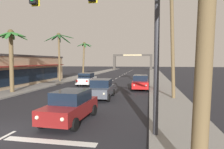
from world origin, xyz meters
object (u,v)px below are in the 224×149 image
sedan_lead_at_stop_bar (71,106)px  sedan_third_in_queue (101,89)px  traffic_signal_mast (71,8)px  palm_left_second (11,49)px  palm_left_third (59,45)px  storefront_strip_left (4,71)px  sedan_oncoming_far (87,79)px  palm_left_farthest (84,53)px  sedan_parked_nearest_kerb (140,82)px  palm_right_second (172,13)px  town_gateway_arch (132,60)px

sedan_lead_at_stop_bar → sedan_third_in_queue: same height
traffic_signal_mast → palm_left_second: traffic_signal_mast is taller
sedan_lead_at_stop_bar → palm_left_third: size_ratio=0.59×
storefront_strip_left → palm_left_third: bearing=53.6°
traffic_signal_mast → storefront_strip_left: traffic_signal_mast is taller
traffic_signal_mast → palm_left_second: size_ratio=1.79×
sedan_oncoming_far → palm_left_farthest: size_ratio=0.61×
sedan_parked_nearest_kerb → palm_left_second: (-12.76, -5.01, 3.69)m
sedan_third_in_queue → sedan_oncoming_far: bearing=115.4°
sedan_lead_at_stop_bar → palm_left_third: bearing=116.8°
sedan_oncoming_far → palm_left_second: palm_left_second is taller
sedan_lead_at_stop_bar → sedan_parked_nearest_kerb: bearing=76.0°
sedan_lead_at_stop_bar → palm_left_second: bearing=140.3°
sedan_third_in_queue → palm_right_second: bearing=5.3°
palm_left_third → palm_right_second: bearing=-37.1°
traffic_signal_mast → town_gateway_arch: (-2.71, 64.95, -1.85)m
storefront_strip_left → town_gateway_arch: bearing=76.0°
palm_left_second → storefront_strip_left: 7.54m
sedan_third_in_queue → palm_left_third: palm_left_third is taller
town_gateway_arch → sedan_lead_at_stop_bar: bearing=-88.2°
sedan_third_in_queue → sedan_oncoming_far: 9.83m
storefront_strip_left → town_gateway_arch: size_ratio=1.50×
sedan_parked_nearest_kerb → storefront_strip_left: storefront_strip_left is taller
sedan_parked_nearest_kerb → palm_left_third: palm_left_third is taller
traffic_signal_mast → town_gateway_arch: bearing=92.4°
sedan_third_in_queue → sedan_parked_nearest_kerb: bearing=62.2°
traffic_signal_mast → sedan_parked_nearest_kerb: 15.48m
palm_right_second → palm_left_third: bearing=142.9°
sedan_lead_at_stop_bar → palm_left_second: 12.93m
palm_left_second → storefront_strip_left: palm_left_second is taller
sedan_oncoming_far → palm_right_second: (10.14, -8.34, 6.48)m
town_gateway_arch → sedan_third_in_queue: bearing=-88.0°
palm_right_second → storefront_strip_left: bearing=165.0°
palm_left_third → traffic_signal_mast: bearing=-63.3°
palm_left_third → palm_left_farthest: size_ratio=1.05×
traffic_signal_mast → sedan_third_in_queue: traffic_signal_mast is taller
sedan_oncoming_far → palm_right_second: palm_right_second is taller
traffic_signal_mast → sedan_oncoming_far: size_ratio=2.59×
sedan_lead_at_stop_bar → storefront_strip_left: size_ratio=0.21×
traffic_signal_mast → palm_left_third: size_ratio=1.50×
palm_left_second → palm_left_third: size_ratio=0.84×
palm_left_second → palm_left_third: bearing=91.4°
sedan_parked_nearest_kerb → palm_left_third: size_ratio=0.58×
sedan_lead_at_stop_bar → sedan_parked_nearest_kerb: same height
sedan_oncoming_far → storefront_strip_left: (-10.40, -2.84, 1.19)m
palm_left_second → sedan_parked_nearest_kerb: bearing=21.4°
sedan_parked_nearest_kerb → palm_right_second: palm_right_second is taller
sedan_third_in_queue → town_gateway_arch: size_ratio=0.32×
traffic_signal_mast → storefront_strip_left: (-15.31, 14.55, -3.61)m
sedan_parked_nearest_kerb → storefront_strip_left: size_ratio=0.21×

